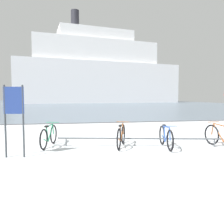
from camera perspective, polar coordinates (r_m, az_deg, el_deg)
ground at (r=58.33m, az=-8.98°, el=2.14°), size 80.00×132.00×0.08m
bike_rack at (r=7.67m, az=7.08°, el=-6.83°), size 5.50×1.16×0.31m
bicycle_0 at (r=7.96m, az=-15.87°, el=-5.94°), size 0.53×1.63×0.79m
bicycle_1 at (r=7.59m, az=2.38°, el=-6.16°), size 0.69×1.58×0.82m
bicycle_2 at (r=7.67m, az=13.64°, el=-6.26°), size 0.46×1.67×0.79m
bicycle_3 at (r=8.33m, az=26.37°, el=-5.64°), size 0.46×1.68×0.83m
info_sign at (r=6.73m, az=-23.87°, el=0.85°), size 0.55×0.11×2.03m
ferry_ship at (r=66.06m, az=-3.63°, el=9.91°), size 47.52×19.82×25.69m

